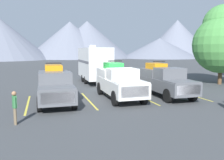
{
  "coord_description": "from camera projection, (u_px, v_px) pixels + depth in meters",
  "views": [
    {
      "loc": [
        -4.88,
        -15.59,
        3.35
      ],
      "look_at": [
        0.0,
        0.75,
        1.2
      ],
      "focal_mm": 37.71,
      "sensor_mm": 36.0,
      "label": 1
    }
  ],
  "objects": [
    {
      "name": "mountain_ridge",
      "position": [
        62.0,
        40.0,
        96.11
      ],
      "size": [
        141.45,
        45.55,
        17.78
      ],
      "color": "slate",
      "rests_on": "ground"
    },
    {
      "name": "pickup_truck_b",
      "position": [
        119.0,
        81.0,
        16.47
      ],
      "size": [
        2.16,
        5.76,
        2.63
      ],
      "color": "white",
      "rests_on": "ground"
    },
    {
      "name": "tree_a",
      "position": [
        222.0,
        40.0,
        22.98
      ],
      "size": [
        5.58,
        5.58,
        7.82
      ],
      "color": "brown",
      "rests_on": "ground"
    },
    {
      "name": "pickup_truck_a",
      "position": [
        55.0,
        85.0,
        15.15
      ],
      "size": [
        2.19,
        5.79,
        2.54
      ],
      "color": "#595B60",
      "rests_on": "ground"
    },
    {
      "name": "lot_stripe_c",
      "position": [
        142.0,
        97.0,
        16.94
      ],
      "size": [
        0.12,
        5.5,
        0.01
      ],
      "primitive_type": "cube",
      "color": "gold",
      "rests_on": "ground"
    },
    {
      "name": "lot_stripe_d",
      "position": [
        188.0,
        94.0,
        18.04
      ],
      "size": [
        0.12,
        5.5,
        0.01
      ],
      "primitive_type": "cube",
      "color": "gold",
      "rests_on": "ground"
    },
    {
      "name": "person_c",
      "position": [
        15.0,
        105.0,
        10.6
      ],
      "size": [
        0.23,
        0.33,
        1.54
      ],
      "color": "#726047",
      "rests_on": "ground"
    },
    {
      "name": "lot_stripe_b",
      "position": [
        89.0,
        100.0,
        15.84
      ],
      "size": [
        0.12,
        5.5,
        0.01
      ],
      "primitive_type": "cube",
      "color": "gold",
      "rests_on": "ground"
    },
    {
      "name": "camper_trailer_a",
      "position": [
        94.0,
        63.0,
        24.46
      ],
      "size": [
        2.43,
        7.85,
        3.91
      ],
      "color": "white",
      "rests_on": "ground"
    },
    {
      "name": "ground_plane",
      "position": [
        115.0,
        98.0,
        16.63
      ],
      "size": [
        240.0,
        240.0,
        0.0
      ],
      "primitive_type": "plane",
      "color": "#3F4244"
    },
    {
      "name": "lot_stripe_a",
      "position": [
        28.0,
        104.0,
        14.74
      ],
      "size": [
        0.12,
        5.5,
        0.01
      ],
      "primitive_type": "cube",
      "color": "gold",
      "rests_on": "ground"
    },
    {
      "name": "pickup_truck_c",
      "position": [
        164.0,
        80.0,
        17.35
      ],
      "size": [
        2.1,
        5.76,
        2.55
      ],
      "color": "#595B60",
      "rests_on": "ground"
    }
  ]
}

